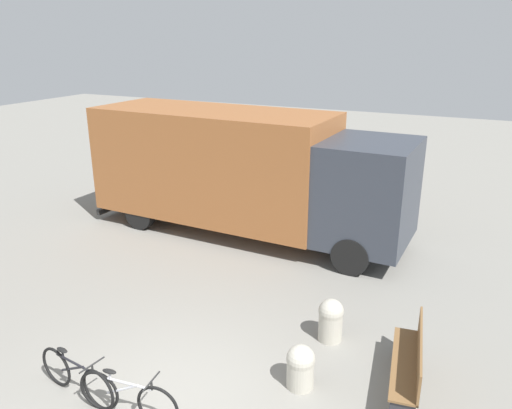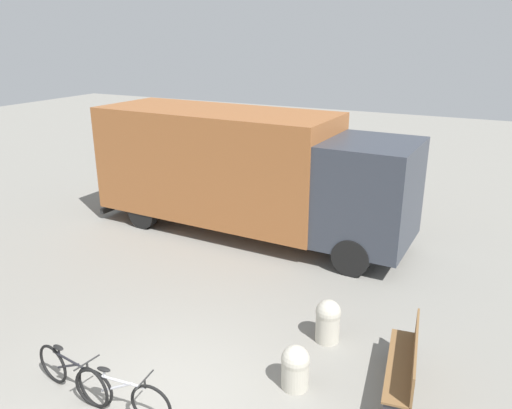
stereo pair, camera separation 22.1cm
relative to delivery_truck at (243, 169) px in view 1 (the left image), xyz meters
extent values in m
plane|color=gray|center=(2.06, -6.53, -1.79)|extent=(60.00, 60.00, 0.00)
cube|color=#99592D|center=(-0.87, 0.03, 0.06)|extent=(6.55, 2.77, 2.84)
cube|color=#333842|center=(3.38, -0.13, -0.15)|extent=(2.13, 2.50, 2.41)
cube|color=black|center=(-4.15, 0.15, -1.55)|extent=(0.19, 2.40, 0.16)
cylinder|color=black|center=(3.42, 0.98, -1.36)|extent=(0.88, 0.31, 0.87)
cylinder|color=black|center=(3.34, -1.23, -1.36)|extent=(0.88, 0.31, 0.87)
cylinder|color=black|center=(-2.61, 1.20, -1.36)|extent=(0.88, 0.31, 0.87)
cylinder|color=black|center=(-2.69, -1.00, -1.36)|extent=(0.88, 0.31, 0.87)
cube|color=brown|center=(5.11, -4.70, -1.32)|extent=(0.64, 1.89, 0.04)
cube|color=brown|center=(5.29, -4.68, -1.09)|extent=(0.28, 1.84, 0.50)
cube|color=#2D2D33|center=(4.99, -3.83, -1.56)|extent=(0.34, 0.09, 0.46)
torus|color=black|center=(0.25, -6.88, -1.46)|extent=(0.65, 0.13, 0.65)
torus|color=black|center=(1.20, -7.01, -1.46)|extent=(0.65, 0.13, 0.65)
cylinder|color=black|center=(0.73, -6.95, -1.21)|extent=(0.81, 0.15, 0.04)
cylinder|color=black|center=(0.66, -6.94, -1.33)|extent=(0.54, 0.11, 0.30)
cylinder|color=black|center=(0.47, -6.91, -1.15)|extent=(0.03, 0.03, 0.11)
ellipsoid|color=black|center=(0.47, -6.91, -1.08)|extent=(0.23, 0.12, 0.05)
cylinder|color=black|center=(1.13, -7.00, -1.14)|extent=(0.03, 0.03, 0.14)
cylinder|color=black|center=(1.13, -7.00, -1.07)|extent=(0.08, 0.44, 0.02)
torus|color=black|center=(1.23, -7.02, -1.46)|extent=(0.65, 0.11, 0.65)
torus|color=black|center=(2.17, -6.93, -1.46)|extent=(0.65, 0.11, 0.65)
cylinder|color=silver|center=(1.70, -6.97, -1.21)|extent=(0.81, 0.12, 0.04)
cylinder|color=silver|center=(1.63, -6.98, -1.33)|extent=(0.54, 0.09, 0.30)
cylinder|color=silver|center=(1.44, -7.00, -1.15)|extent=(0.03, 0.03, 0.11)
ellipsoid|color=black|center=(1.44, -7.00, -1.08)|extent=(0.23, 0.11, 0.05)
cylinder|color=black|center=(2.10, -6.93, -1.14)|extent=(0.03, 0.03, 0.14)
cylinder|color=black|center=(2.10, -6.93, -1.07)|extent=(0.07, 0.44, 0.02)
cylinder|color=#B2AD9E|center=(3.66, -5.31, -1.54)|extent=(0.42, 0.42, 0.49)
sphere|color=#B2AD9E|center=(3.66, -5.31, -1.30)|extent=(0.44, 0.44, 0.44)
cylinder|color=#B2AD9E|center=(3.70, -3.91, -1.51)|extent=(0.42, 0.42, 0.57)
sphere|color=#B2AD9E|center=(3.70, -3.91, -1.22)|extent=(0.45, 0.45, 0.45)
camera|label=1|loc=(5.77, -11.38, 3.38)|focal=35.00mm
camera|label=2|loc=(5.97, -11.28, 3.38)|focal=35.00mm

